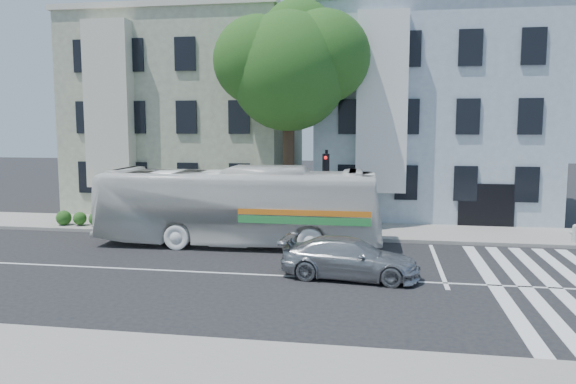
% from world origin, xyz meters
% --- Properties ---
extents(ground, '(120.00, 120.00, 0.00)m').
position_xyz_m(ground, '(0.00, 0.00, 0.00)').
color(ground, black).
rests_on(ground, ground).
extents(sidewalk_far, '(80.00, 4.00, 0.15)m').
position_xyz_m(sidewalk_far, '(0.00, 8.00, 0.07)').
color(sidewalk_far, gray).
rests_on(sidewalk_far, ground).
extents(sidewalk_near, '(80.00, 4.00, 0.15)m').
position_xyz_m(sidewalk_near, '(0.00, -8.00, 0.07)').
color(sidewalk_near, gray).
rests_on(sidewalk_near, ground).
extents(building_left, '(12.00, 10.00, 11.00)m').
position_xyz_m(building_left, '(-7.00, 15.00, 5.50)').
color(building_left, gray).
rests_on(building_left, ground).
extents(building_right, '(12.00, 10.00, 11.00)m').
position_xyz_m(building_right, '(7.00, 15.00, 5.50)').
color(building_right, '#96A3B2').
rests_on(building_right, ground).
extents(street_tree, '(7.30, 5.90, 11.10)m').
position_xyz_m(street_tree, '(0.06, 8.74, 7.83)').
color(street_tree, '#2D2116').
rests_on(street_tree, ground).
extents(bus, '(3.12, 11.91, 3.30)m').
position_xyz_m(bus, '(-1.43, 4.48, 1.65)').
color(bus, white).
rests_on(bus, ground).
extents(sedan, '(2.31, 4.72, 1.32)m').
position_xyz_m(sedan, '(3.45, 0.15, 0.66)').
color(sedan, '#AAACB1').
rests_on(sedan, ground).
extents(hedge, '(8.32, 3.53, 0.70)m').
position_xyz_m(hedge, '(-6.59, 6.80, 0.50)').
color(hedge, '#2C601F').
rests_on(hedge, sidewalk_far).
extents(traffic_signal, '(0.39, 0.52, 3.92)m').
position_xyz_m(traffic_signal, '(2.00, 6.60, 2.53)').
color(traffic_signal, black).
rests_on(traffic_signal, ground).
extents(fire_hydrant, '(0.42, 0.24, 0.74)m').
position_xyz_m(fire_hydrant, '(12.43, 6.73, 0.53)').
color(fire_hydrant, '#AFAFAB').
rests_on(fire_hydrant, sidewalk_far).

